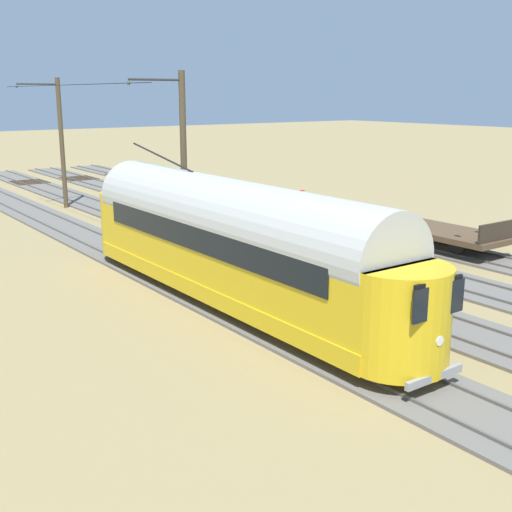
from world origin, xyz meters
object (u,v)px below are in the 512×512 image
object	(u,v)px
catenary_pole_mid_near	(183,161)
switch_stand	(302,199)
vintage_streetcar	(229,240)
catenary_pole_foreground	(61,141)
flatcar_adjacent	(400,223)

from	to	relation	value
catenary_pole_mid_near	switch_stand	xyz separation A→B (m)	(-11.56, -5.66, -3.44)
vintage_streetcar	catenary_pole_foreground	xyz separation A→B (m)	(-2.39, -22.46, 1.88)
vintage_streetcar	catenary_pole_mid_near	bearing A→B (deg)	-108.26
vintage_streetcar	flatcar_adjacent	distance (m)	12.92
catenary_pole_foreground	catenary_pole_mid_near	size ratio (longest dim) A/B	1.00
flatcar_adjacent	catenary_pole_mid_near	distance (m)	11.14
flatcar_adjacent	catenary_pole_mid_near	world-z (taller)	catenary_pole_mid_near
catenary_pole_foreground	catenary_pole_mid_near	bearing A→B (deg)	90.00
flatcar_adjacent	switch_stand	size ratio (longest dim) A/B	9.44
flatcar_adjacent	catenary_pole_foreground	xyz separation A→B (m)	(9.97, -18.94, 3.28)
catenary_pole_mid_near	vintage_streetcar	bearing A→B (deg)	71.74
vintage_streetcar	switch_stand	world-z (taller)	vintage_streetcar
vintage_streetcar	catenary_pole_mid_near	distance (m)	7.86
flatcar_adjacent	switch_stand	distance (m)	9.52
switch_stand	flatcar_adjacent	bearing A→B (deg)	80.38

